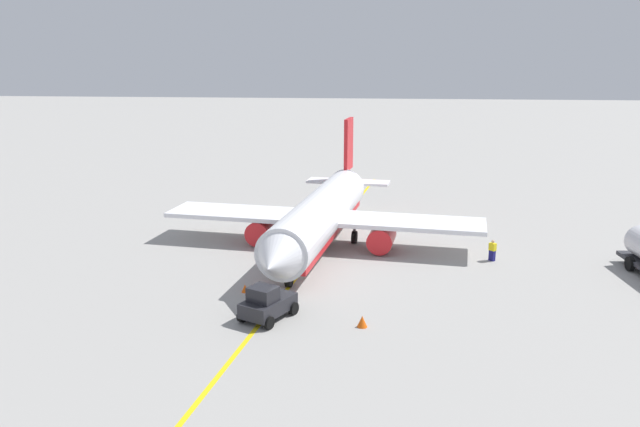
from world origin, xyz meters
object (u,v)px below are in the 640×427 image
(airplane, at_px, (321,216))
(refueling_worker, at_px, (492,251))
(safety_cone_nose, at_px, (245,288))
(safety_cone_wingtip, at_px, (362,321))
(pushback_tug, at_px, (267,303))

(airplane, height_order, refueling_worker, airplane)
(safety_cone_nose, distance_m, safety_cone_wingtip, 9.62)
(refueling_worker, height_order, safety_cone_wingtip, refueling_worker)
(pushback_tug, relative_size, safety_cone_nose, 7.44)
(airplane, relative_size, safety_cone_nose, 54.73)
(pushback_tug, distance_m, safety_cone_nose, 4.99)
(refueling_worker, height_order, safety_cone_nose, refueling_worker)
(airplane, xyz_separation_m, safety_cone_wingtip, (16.26, 4.19, -2.35))
(refueling_worker, distance_m, safety_cone_nose, 20.06)
(airplane, height_order, safety_cone_nose, airplane)
(refueling_worker, distance_m, safety_cone_wingtip, 16.88)
(refueling_worker, xyz_separation_m, safety_cone_wingtip, (13.80, -9.71, -0.47))
(pushback_tug, bearing_deg, refueling_worker, 130.28)
(refueling_worker, bearing_deg, safety_cone_wingtip, -35.13)
(pushback_tug, distance_m, refueling_worker, 20.43)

